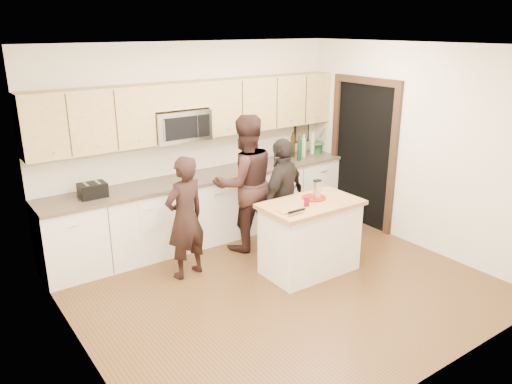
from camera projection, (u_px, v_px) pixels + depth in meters
floor at (281, 286)px, 5.84m from camera, size 4.50×4.50×0.00m
room_shell at (283, 141)px, 5.29m from camera, size 4.52×4.02×2.71m
back_cabinetry at (207, 207)px, 6.99m from camera, size 4.50×0.66×0.94m
upper_cabinetry at (201, 108)px, 6.69m from camera, size 4.50×0.33×0.75m
microwave at (180, 125)px, 6.53m from camera, size 0.76×0.41×0.40m
doorway at (363, 149)px, 7.39m from camera, size 0.06×1.25×2.20m
framed_picture at (301, 131)px, 8.03m from camera, size 0.30×0.03×0.38m
dish_towel at (148, 202)px, 6.22m from camera, size 0.34×0.60×0.48m
island at (310, 237)px, 6.05m from camera, size 1.21×0.71×0.90m
red_plate at (314, 198)px, 6.04m from camera, size 0.30×0.30×0.02m
box_grater at (317, 189)px, 5.96m from camera, size 0.09×0.06×0.23m
drink_glass at (307, 202)px, 5.77m from camera, size 0.06×0.06×0.11m
cutting_board at (289, 210)px, 5.65m from camera, size 0.28×0.18×0.02m
tongs at (297, 211)px, 5.57m from camera, size 0.23×0.03×0.02m
knife at (296, 213)px, 5.51m from camera, size 0.22×0.02×0.01m
toaster at (93, 190)px, 5.95m from camera, size 0.31×0.23×0.18m
bottle_cluster at (299, 146)px, 7.70m from camera, size 0.72×0.29×0.39m
orchid at (319, 140)px, 7.95m from camera, size 0.25×0.21×0.42m
woman_left at (185, 218)px, 5.86m from camera, size 0.60×0.46×1.49m
woman_center at (245, 184)px, 6.57m from camera, size 0.98×0.81×1.83m
woman_right at (283, 199)px, 6.38m from camera, size 1.00×0.73×1.58m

